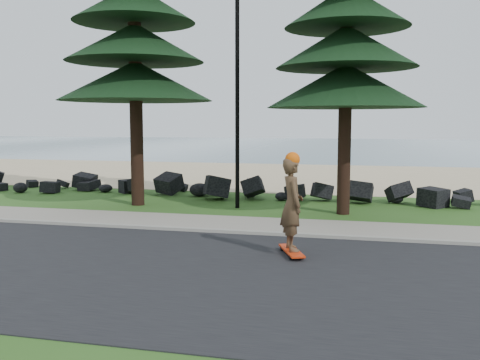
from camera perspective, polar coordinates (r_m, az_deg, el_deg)
The scene contains 9 objects.
ground at distance 14.88m, azimuth -3.23°, elevation -4.88°, with size 160.00×160.00×0.00m, color #2B551A.
road at distance 10.76m, azimuth -10.24°, elevation -9.24°, with size 160.00×7.00×0.02m, color black.
kerb at distance 14.03m, azimuth -4.30°, elevation -5.36°, with size 160.00×0.20×0.10m, color gray.
sidewalk at distance 15.06m, azimuth -3.01°, elevation -4.59°, with size 160.00×2.00×0.08m, color gray.
beach_sand at distance 28.93m, azimuth 5.06°, elevation 0.52°, with size 160.00×15.00×0.01m, color tan.
ocean at distance 65.18m, azimuth 9.81°, elevation 3.60°, with size 160.00×58.00×0.01m, color #365B68.
seawall_boulders at distance 20.23m, azimuth 1.34°, elevation -1.92°, with size 60.00×2.40×1.10m, color black, non-canonical shape.
lamp_post at distance 17.74m, azimuth -0.29°, elevation 10.33°, with size 0.25×0.14×8.14m.
skateboarder at distance 11.41m, azimuth 5.57°, elevation -2.63°, with size 0.72×1.21×2.21m.
Camera 1 is at (4.22, -13.98, 2.86)m, focal length 40.00 mm.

